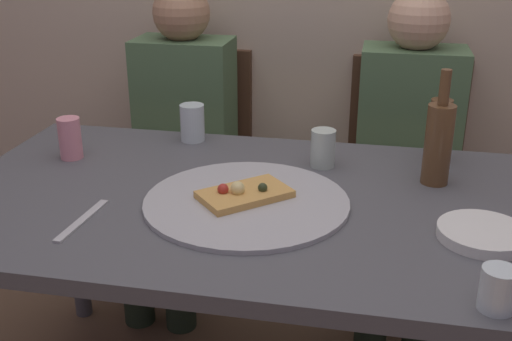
% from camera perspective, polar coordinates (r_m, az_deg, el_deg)
% --- Properties ---
extents(dining_table, '(1.57, 0.91, 0.73)m').
position_cam_1_polar(dining_table, '(1.62, -0.52, -4.76)').
color(dining_table, '#4C4C51').
rests_on(dining_table, ground_plane).
extents(pizza_tray, '(0.51, 0.51, 0.01)m').
position_cam_1_polar(pizza_tray, '(1.55, -0.74, -2.88)').
color(pizza_tray, '#ADADB2').
rests_on(pizza_tray, dining_table).
extents(pizza_slice_last, '(0.25, 0.24, 0.05)m').
position_cam_1_polar(pizza_slice_last, '(1.55, -1.12, -2.10)').
color(pizza_slice_last, tan).
rests_on(pizza_slice_last, pizza_tray).
extents(wine_bottle, '(0.07, 0.07, 0.31)m').
position_cam_1_polar(wine_bottle, '(1.70, 16.31, 2.55)').
color(wine_bottle, brown).
rests_on(wine_bottle, dining_table).
extents(beer_bottle, '(0.06, 0.06, 0.27)m').
position_cam_1_polar(beer_bottle, '(1.86, 16.38, 3.75)').
color(beer_bottle, brown).
rests_on(beer_bottle, dining_table).
extents(tumbler_near, '(0.07, 0.07, 0.11)m').
position_cam_1_polar(tumbler_near, '(1.77, 6.14, 2.03)').
color(tumbler_near, '#B7C6BC').
rests_on(tumbler_near, dining_table).
extents(tumbler_far, '(0.08, 0.08, 0.12)m').
position_cam_1_polar(tumbler_far, '(1.98, -5.83, 4.36)').
color(tumbler_far, silver).
rests_on(tumbler_far, dining_table).
extents(wine_glass, '(0.07, 0.07, 0.08)m').
position_cam_1_polar(wine_glass, '(1.22, 21.21, -10.07)').
color(wine_glass, silver).
rests_on(wine_glass, dining_table).
extents(soda_can, '(0.07, 0.07, 0.12)m').
position_cam_1_polar(soda_can, '(1.90, -16.61, 2.84)').
color(soda_can, pink).
rests_on(soda_can, dining_table).
extents(plate_stack, '(0.20, 0.20, 0.03)m').
position_cam_1_polar(plate_stack, '(1.47, 20.01, -5.44)').
color(plate_stack, white).
rests_on(plate_stack, dining_table).
extents(table_knife, '(0.04, 0.22, 0.01)m').
position_cam_1_polar(table_knife, '(1.52, -15.58, -4.39)').
color(table_knife, '#B7B7BC').
rests_on(table_knife, dining_table).
extents(chair_left, '(0.44, 0.44, 0.90)m').
position_cam_1_polar(chair_left, '(2.54, -5.86, 1.92)').
color(chair_left, '#472D1E').
rests_on(chair_left, ground_plane).
extents(chair_right, '(0.44, 0.44, 0.90)m').
position_cam_1_polar(chair_right, '(2.44, 13.35, 0.50)').
color(chair_right, '#472D1E').
rests_on(chair_right, ground_plane).
extents(guest_in_sweater, '(0.36, 0.56, 1.17)m').
position_cam_1_polar(guest_in_sweater, '(2.36, -7.05, 3.57)').
color(guest_in_sweater, '#4C6B47').
rests_on(guest_in_sweater, ground_plane).
extents(guest_in_beanie, '(0.36, 0.56, 1.17)m').
position_cam_1_polar(guest_in_beanie, '(2.25, 13.69, 2.12)').
color(guest_in_beanie, '#4C6B47').
rests_on(guest_in_beanie, ground_plane).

